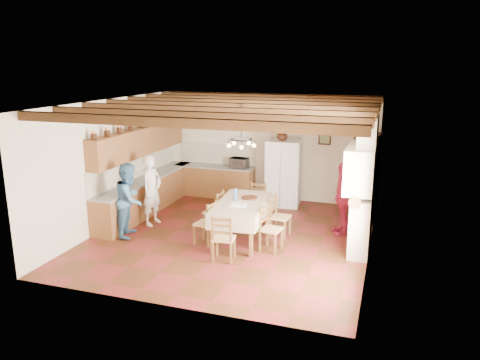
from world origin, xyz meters
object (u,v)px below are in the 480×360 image
Objects in this scene: chair_left_near at (205,223)px; chair_right_near at (271,228)px; hutch at (366,177)px; chair_right_far at (280,216)px; chair_end_far at (255,203)px; microwave at (239,163)px; person_man at (152,190)px; person_woman_red at (343,198)px; dining_table at (241,206)px; refrigerator at (283,173)px; person_woman_blue at (130,200)px; chair_end_near at (224,237)px; chair_left_far at (214,211)px.

chair_right_near is (1.44, 0.09, 0.00)m from chair_left_near.
chair_right_near is at bearing 102.12° from chair_left_near.
chair_right_far is (-1.71, -1.88, -0.58)m from hutch.
microwave reaches higher than chair_end_far.
chair_end_far is 0.56× the size of person_man.
chair_right_far is 1.48m from person_woman_red.
chair_left_near is 1.44m from chair_right_near.
dining_table is 0.92m from chair_right_near.
person_woman_red is (-0.42, -1.25, -0.22)m from hutch.
hutch reaches higher than chair_left_near.
chair_right_far is at bearing -82.63° from refrigerator.
refrigerator is at bearing 18.52° from chair_right_near.
hutch is at bearing -2.83° from microwave.
refrigerator is at bearing -154.79° from person_woman_red.
person_man is 0.83m from person_woman_blue.
person_woman_blue reaches higher than chair_end_near.
chair_left_far is 1.69m from chair_end_near.
chair_left_far is 1.62m from person_man.
person_woman_blue is at bearing 112.47° from chair_right_far.
hutch is 1.03× the size of dining_table.
dining_table is at bearing -129.58° from hutch.
person_woman_red is (4.53, 1.59, 0.00)m from person_woman_blue.
refrigerator is at bearing 86.85° from chair_end_far.
chair_right_near is 1.09m from chair_end_near.
refrigerator is 2.46m from chair_right_far.
chair_left_near is 3.15m from person_woman_red.
chair_right_far is 3.40m from person_woman_blue.
chair_left_near is at bearing 11.00° from chair_left_far.
hutch is at bearing 140.14° from chair_left_near.
chair_end_far is 3.01m from person_woman_blue.
person_woman_blue is (-2.42, -1.76, 0.36)m from chair_end_far.
person_woman_red reaches higher than chair_right_near.
person_man is (-3.13, 0.69, 0.37)m from chair_right_near.
chair_end_far is (-2.53, -1.08, -0.58)m from hutch.
dining_table is at bearing -89.63° from person_man.
chair_left_near is at bearing 103.44° from chair_right_near.
microwave is at bearing 109.09° from dining_table.
chair_right_far is 0.57× the size of person_woman_blue.
refrigerator is 2.74m from chair_left_far.
person_woman_blue is (-3.24, -0.96, 0.36)m from chair_right_far.
hutch is 1.27× the size of person_woman_blue.
person_woman_red reaches higher than chair_end_far.
hutch reaches higher than person_woman_red.
refrigerator is 0.87× the size of dining_table.
chair_left_near is at bearing 128.53° from chair_right_far.
chair_left_near is 1.00× the size of chair_right_near.
chair_right_near is 3.94m from microwave.
chair_left_far is (-0.12, 0.80, 0.00)m from chair_left_near.
person_woman_red is at bearing -23.59° from microwave.
chair_end_near is at bearing -89.34° from dining_table.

